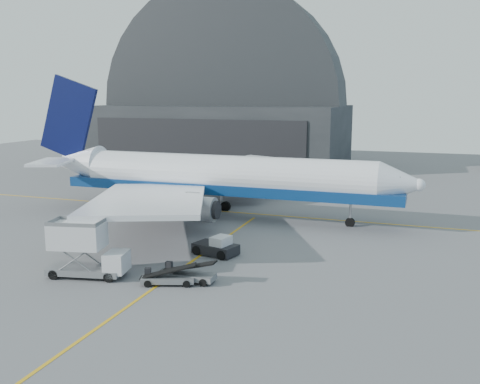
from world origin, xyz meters
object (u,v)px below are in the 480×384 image
at_px(pushback_tug, 217,247).
at_px(belt_loader_b, 187,274).
at_px(airliner, 211,176).
at_px(catering_truck, 85,250).
at_px(belt_loader_a, 168,278).

distance_m(pushback_tug, belt_loader_b, 7.23).
distance_m(airliner, catering_truck, 23.62).
relative_size(pushback_tug, belt_loader_a, 1.00).
distance_m(pushback_tug, belt_loader_a, 8.39).
xyz_separation_m(airliner, catering_truck, (-1.17, -23.46, -2.53)).
relative_size(catering_truck, belt_loader_b, 1.41).
distance_m(catering_truck, pushback_tug, 11.81).
distance_m(catering_truck, belt_loader_b, 8.34).
relative_size(catering_truck, belt_loader_a, 1.52).
bearing_deg(belt_loader_a, catering_truck, 165.65).
xyz_separation_m(pushback_tug, belt_loader_b, (0.37, -7.22, -0.13)).
relative_size(airliner, catering_truck, 7.28).
bearing_deg(catering_truck, belt_loader_b, 0.48).
bearing_deg(pushback_tug, belt_loader_a, -80.15).
relative_size(airliner, belt_loader_b, 10.26).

